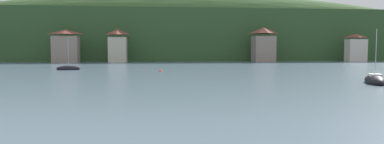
% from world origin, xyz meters
% --- Properties ---
extents(wooded_hillside, '(352.00, 56.99, 41.46)m').
position_xyz_m(wooded_hillside, '(5.43, 157.64, 6.82)').
color(wooded_hillside, '#2D4C28').
rests_on(wooded_hillside, ground_plane).
extents(shore_building_west, '(7.28, 3.77, 9.10)m').
position_xyz_m(shore_building_west, '(-28.08, 118.36, 4.42)').
color(shore_building_west, gray).
rests_on(shore_building_west, ground_plane).
extents(shore_building_westcentral, '(5.14, 4.95, 9.40)m').
position_xyz_m(shore_building_westcentral, '(-14.04, 118.92, 4.56)').
color(shore_building_westcentral, '#BCB29E').
rests_on(shore_building_westcentral, ground_plane).
extents(shore_building_central, '(6.33, 5.61, 10.17)m').
position_xyz_m(shore_building_central, '(28.08, 119.23, 4.93)').
color(shore_building_central, gray).
rests_on(shore_building_central, ground_plane).
extents(shore_building_eastcentral, '(5.81, 3.44, 8.31)m').
position_xyz_m(shore_building_eastcentral, '(56.16, 118.20, 4.04)').
color(shore_building_eastcentral, beige).
rests_on(shore_building_eastcentral, ground_plane).
extents(sailboat_far_1, '(4.31, 1.74, 6.07)m').
position_xyz_m(sailboat_far_1, '(-19.00, 84.84, 0.25)').
color(sailboat_far_1, black).
rests_on(sailboat_far_1, ground_plane).
extents(sailboat_mid_4, '(3.97, 6.02, 6.35)m').
position_xyz_m(sailboat_mid_4, '(21.01, 56.33, 0.33)').
color(sailboat_mid_4, black).
rests_on(sailboat_mid_4, ground_plane).
extents(mooring_buoy_near, '(0.54, 0.54, 0.54)m').
position_xyz_m(mooring_buoy_near, '(-2.38, 78.66, 0.00)').
color(mooring_buoy_near, red).
rests_on(mooring_buoy_near, ground_plane).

